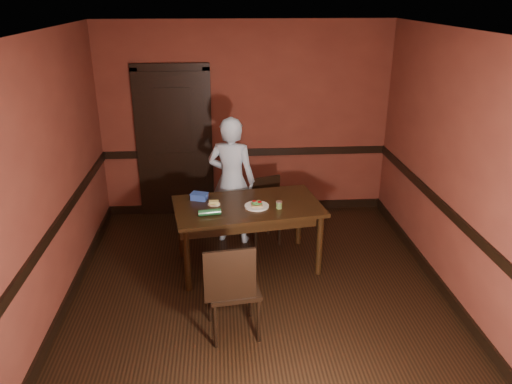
{
  "coord_description": "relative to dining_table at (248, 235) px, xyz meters",
  "views": [
    {
      "loc": [
        -0.36,
        -4.53,
        3.03
      ],
      "look_at": [
        0.0,
        0.35,
        1.05
      ],
      "focal_mm": 35.0,
      "sensor_mm": 36.0,
      "label": 1
    }
  ],
  "objects": [
    {
      "name": "sandwich_plate",
      "position": [
        0.1,
        -0.07,
        0.41
      ],
      "size": [
        0.27,
        0.27,
        0.07
      ],
      "rotation": [
        0.0,
        0.0,
        -0.07
      ],
      "color": "white",
      "rests_on": "dining_table"
    },
    {
      "name": "sauce_jar",
      "position": [
        0.34,
        -0.12,
        0.43
      ],
      "size": [
        0.07,
        0.07,
        0.08
      ],
      "rotation": [
        0.0,
        0.0,
        -0.26
      ],
      "color": "#5C813F",
      "rests_on": "dining_table"
    },
    {
      "name": "door",
      "position": [
        -0.93,
        1.56,
        0.7
      ],
      "size": [
        1.05,
        0.07,
        2.2
      ],
      "color": "black",
      "rests_on": "ground"
    },
    {
      "name": "wall_back",
      "position": [
        0.07,
        1.6,
        0.96
      ],
      "size": [
        4.0,
        0.02,
        2.7
      ],
      "primitive_type": "cube",
      "color": "maroon",
      "rests_on": "ground"
    },
    {
      "name": "baseboard_back",
      "position": [
        0.07,
        1.58,
        -0.33
      ],
      "size": [
        4.0,
        0.03,
        0.12
      ],
      "primitive_type": "cube",
      "color": "black",
      "rests_on": "ground"
    },
    {
      "name": "chair_near",
      "position": [
        -0.21,
        -1.24,
        0.11
      ],
      "size": [
        0.52,
        0.52,
        0.99
      ],
      "primitive_type": null,
      "rotation": [
        0.0,
        0.0,
        3.28
      ],
      "color": "black",
      "rests_on": "floor"
    },
    {
      "name": "chair_far",
      "position": [
        0.22,
        0.56,
        0.03
      ],
      "size": [
        0.5,
        0.5,
        0.84
      ],
      "primitive_type": null,
      "rotation": [
        0.0,
        0.0,
        0.35
      ],
      "color": "black",
      "rests_on": "floor"
    },
    {
      "name": "dado_back",
      "position": [
        0.07,
        1.58,
        0.51
      ],
      "size": [
        4.0,
        0.03,
        0.1
      ],
      "primitive_type": "cube",
      "color": "black",
      "rests_on": "ground"
    },
    {
      "name": "baseboard_left",
      "position": [
        -1.91,
        -0.65,
        -0.33
      ],
      "size": [
        0.03,
        4.5,
        0.12
      ],
      "primitive_type": "cube",
      "color": "black",
      "rests_on": "ground"
    },
    {
      "name": "wall_right",
      "position": [
        2.07,
        -0.65,
        0.96
      ],
      "size": [
        0.02,
        4.5,
        2.7
      ],
      "primitive_type": "cube",
      "color": "maroon",
      "rests_on": "ground"
    },
    {
      "name": "person",
      "position": [
        -0.16,
        0.66,
        0.43
      ],
      "size": [
        0.68,
        0.54,
        1.64
      ],
      "primitive_type": "imported",
      "rotation": [
        0.0,
        0.0,
        2.87
      ],
      "color": "#ABC5D6",
      "rests_on": "floor"
    },
    {
      "name": "cheese_saucer",
      "position": [
        -0.38,
        0.03,
        0.4
      ],
      "size": [
        0.14,
        0.14,
        0.04
      ],
      "rotation": [
        0.0,
        0.0,
        -0.31
      ],
      "color": "white",
      "rests_on": "dining_table"
    },
    {
      "name": "wall_front",
      "position": [
        0.07,
        -2.9,
        0.96
      ],
      "size": [
        4.0,
        0.02,
        2.7
      ],
      "primitive_type": "cube",
      "color": "maroon",
      "rests_on": "ground"
    },
    {
      "name": "dado_right",
      "position": [
        2.06,
        -0.65,
        0.51
      ],
      "size": [
        0.03,
        4.5,
        0.1
      ],
      "primitive_type": "cube",
      "color": "black",
      "rests_on": "ground"
    },
    {
      "name": "baseboard_right",
      "position": [
        2.06,
        -0.65,
        -0.33
      ],
      "size": [
        0.03,
        4.5,
        0.12
      ],
      "primitive_type": "cube",
      "color": "black",
      "rests_on": "ground"
    },
    {
      "name": "dado_left",
      "position": [
        -1.91,
        -0.65,
        0.51
      ],
      "size": [
        0.03,
        4.5,
        0.1
      ],
      "primitive_type": "cube",
      "color": "black",
      "rests_on": "ground"
    },
    {
      "name": "food_tub",
      "position": [
        -0.55,
        0.19,
        0.43
      ],
      "size": [
        0.22,
        0.18,
        0.08
      ],
      "rotation": [
        0.0,
        0.0,
        -0.34
      ],
      "color": "blue",
      "rests_on": "dining_table"
    },
    {
      "name": "wrapped_veg",
      "position": [
        -0.43,
        -0.25,
        0.42
      ],
      "size": [
        0.25,
        0.1,
        0.07
      ],
      "primitive_type": "cylinder",
      "rotation": [
        0.0,
        1.57,
        0.15
      ],
      "color": "#1B5229",
      "rests_on": "dining_table"
    },
    {
      "name": "wall_left",
      "position": [
        -1.93,
        -0.65,
        0.96
      ],
      "size": [
        0.02,
        4.5,
        2.7
      ],
      "primitive_type": "cube",
      "color": "maroon",
      "rests_on": "ground"
    },
    {
      "name": "dining_table",
      "position": [
        0.0,
        0.0,
        0.0
      ],
      "size": [
        1.77,
        1.17,
        0.77
      ],
      "primitive_type": "cube",
      "rotation": [
        0.0,
        0.0,
        0.15
      ],
      "color": "black",
      "rests_on": "floor"
    },
    {
      "name": "ceiling",
      "position": [
        0.07,
        -0.65,
        2.31
      ],
      "size": [
        4.0,
        4.5,
        0.01
      ],
      "primitive_type": "cube",
      "color": "silver",
      "rests_on": "ground"
    },
    {
      "name": "floor",
      "position": [
        0.07,
        -0.65,
        -0.39
      ],
      "size": [
        4.0,
        4.5,
        0.01
      ],
      "primitive_type": "cube",
      "color": "black",
      "rests_on": "ground"
    }
  ]
}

